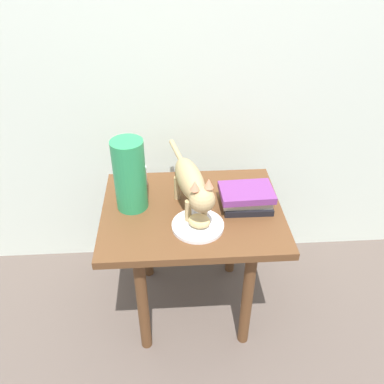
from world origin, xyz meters
TOP-DOWN VIEW (x-y plane):
  - ground_plane at (0.00, 0.00)m, footprint 6.00×6.00m
  - back_panel at (0.00, 0.39)m, footprint 4.00×0.04m
  - side_table at (0.00, 0.00)m, footprint 0.69×0.54m
  - plate at (0.01, -0.11)m, footprint 0.19×0.19m
  - bread_roll at (0.02, -0.12)m, footprint 0.09×0.08m
  - cat at (-0.00, -0.02)m, footprint 0.15×0.47m
  - book_stack at (0.21, 0.00)m, footprint 0.20×0.16m
  - green_vase at (-0.23, 0.03)m, footprint 0.12×0.12m
  - candle_jar at (-0.21, 0.18)m, footprint 0.07×0.07m

SIDE VIEW (x-z plane):
  - ground_plane at x=0.00m, z-range 0.00..0.00m
  - side_table at x=0.00m, z-range 0.19..0.74m
  - plate at x=0.01m, z-range 0.55..0.56m
  - candle_jar at x=-0.21m, z-range 0.55..0.63m
  - bread_roll at x=0.02m, z-range 0.56..0.61m
  - book_stack at x=0.21m, z-range 0.55..0.63m
  - cat at x=0.00m, z-range 0.57..0.80m
  - green_vase at x=-0.23m, z-range 0.55..0.83m
  - back_panel at x=0.00m, z-range 0.00..2.20m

